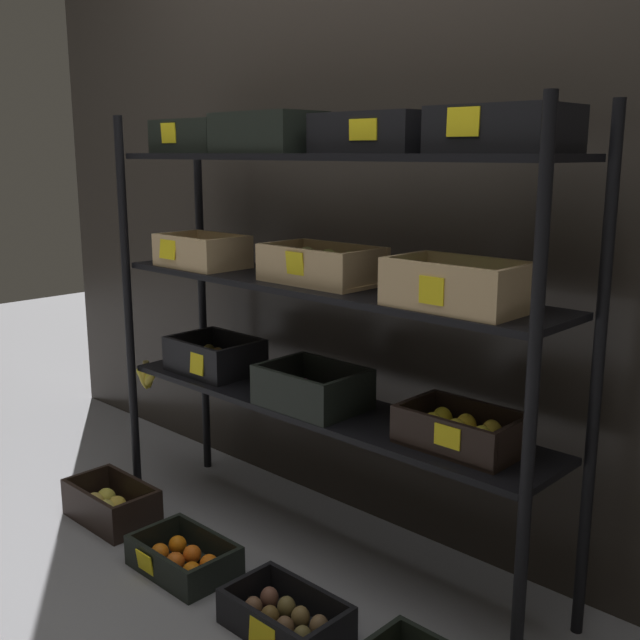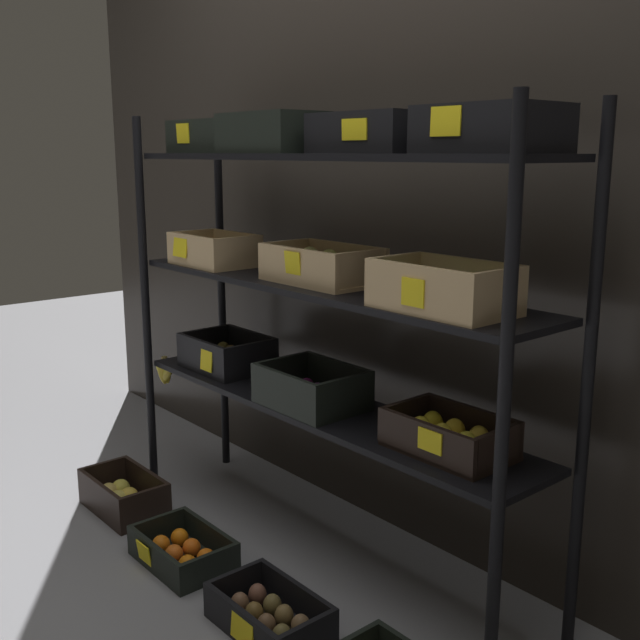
{
  "view_description": "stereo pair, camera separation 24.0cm",
  "coord_description": "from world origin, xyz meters",
  "px_view_note": "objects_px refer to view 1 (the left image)",
  "views": [
    {
      "loc": [
        1.62,
        -1.7,
        1.31
      ],
      "look_at": [
        0.0,
        0.0,
        0.8
      ],
      "focal_mm": 42.74,
      "sensor_mm": 36.0,
      "label": 1
    },
    {
      "loc": [
        1.79,
        -1.52,
        1.31
      ],
      "look_at": [
        0.0,
        0.0,
        0.8
      ],
      "focal_mm": 42.74,
      "sensor_mm": 36.0,
      "label": 2
    }
  ],
  "objects_px": {
    "crate_ground_apple_gold": "(112,507)",
    "crate_ground_tangerine": "(184,559)",
    "crate_ground_kiwi": "(285,619)",
    "display_rack": "(319,273)"
  },
  "relations": [
    {
      "from": "display_rack",
      "to": "crate_ground_kiwi",
      "type": "distance_m",
      "value": 1.01
    },
    {
      "from": "display_rack",
      "to": "crate_ground_apple_gold",
      "type": "bearing_deg",
      "value": -152.13
    },
    {
      "from": "display_rack",
      "to": "crate_ground_kiwi",
      "type": "relative_size",
      "value": 5.1
    },
    {
      "from": "display_rack",
      "to": "crate_ground_tangerine",
      "type": "distance_m",
      "value": 1.01
    },
    {
      "from": "display_rack",
      "to": "crate_ground_kiwi",
      "type": "bearing_deg",
      "value": -57.91
    },
    {
      "from": "crate_ground_tangerine",
      "to": "crate_ground_kiwi",
      "type": "bearing_deg",
      "value": 0.06
    },
    {
      "from": "crate_ground_tangerine",
      "to": "crate_ground_kiwi",
      "type": "relative_size",
      "value": 0.97
    },
    {
      "from": "crate_ground_tangerine",
      "to": "crate_ground_kiwi",
      "type": "distance_m",
      "value": 0.47
    },
    {
      "from": "crate_ground_tangerine",
      "to": "crate_ground_kiwi",
      "type": "xyz_separation_m",
      "value": [
        0.47,
        0.0,
        0.0
      ]
    },
    {
      "from": "crate_ground_apple_gold",
      "to": "crate_ground_tangerine",
      "type": "xyz_separation_m",
      "value": [
        0.47,
        -0.03,
        -0.01
      ]
    }
  ]
}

